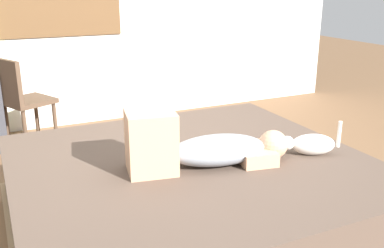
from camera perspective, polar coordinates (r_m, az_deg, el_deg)
name	(u,v)px	position (r m, az deg, el deg)	size (l,w,h in m)	color
ground_plane	(177,232)	(2.82, -1.95, -13.85)	(16.00, 16.00, 0.00)	brown
bed	(191,199)	(2.67, -0.11, -9.70)	(2.06, 1.92, 0.49)	#997A56
person_lying	(201,147)	(2.45, 1.22, -2.99)	(0.94, 0.41, 0.34)	#8C939E
cat	(310,144)	(2.71, 15.10, -2.54)	(0.33, 0.21, 0.21)	silver
chair_by_desk	(21,98)	(4.18, -21.40, 3.23)	(0.51, 0.51, 0.86)	#4C3828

